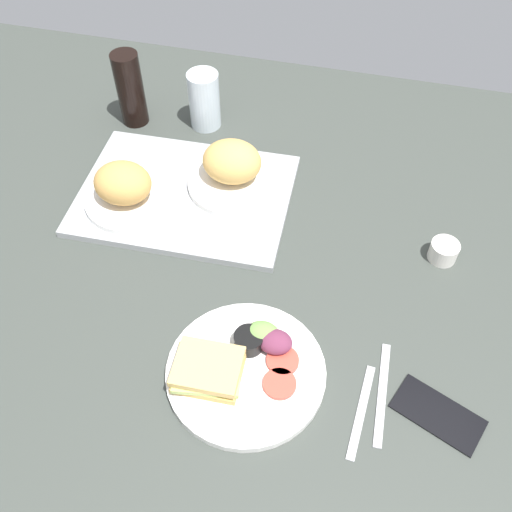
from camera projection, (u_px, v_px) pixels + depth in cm
name	position (u px, v px, depth cm)	size (l,w,h in cm)	color
ground_plane	(242.00, 283.00, 111.91)	(190.00, 150.00, 3.00)	#383D38
serving_tray	(185.00, 195.00, 124.04)	(45.00, 33.00, 1.60)	#9EA0A3
bread_plate_near	(126.00, 188.00, 118.73)	(19.92, 19.92, 9.61)	white
bread_plate_far	(233.00, 168.00, 122.25)	(20.77, 20.77, 10.04)	white
plate_with_salad	(243.00, 366.00, 96.86)	(27.22, 27.22, 5.40)	white
drinking_glass	(204.00, 100.00, 135.30)	(7.39, 7.39, 13.90)	silver
soda_bottle	(130.00, 89.00, 134.54)	(6.40, 6.40, 18.11)	black
espresso_cup	(444.00, 251.00, 112.51)	(5.60, 5.60, 4.00)	silver
fork	(361.00, 411.00, 93.45)	(17.00, 1.40, 0.50)	#B7B7BC
knife	(382.00, 393.00, 95.44)	(19.00, 1.40, 0.50)	#B7B7BC
cell_phone	(438.00, 414.00, 93.00)	(14.40, 7.20, 0.80)	black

